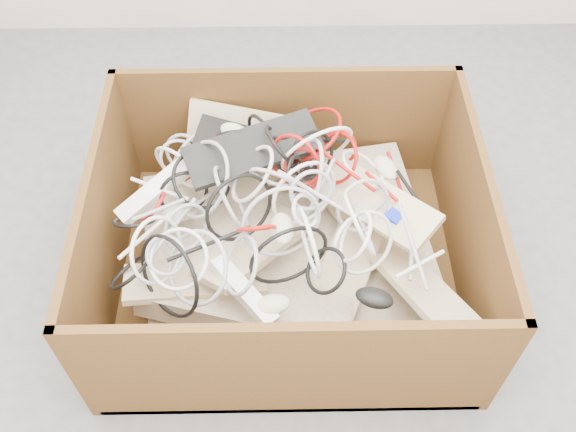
{
  "coord_description": "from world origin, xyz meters",
  "views": [
    {
      "loc": [
        -0.07,
        -1.14,
        1.85
      ],
      "look_at": [
        -0.06,
        0.09,
        0.3
      ],
      "focal_mm": 40.0,
      "sensor_mm": 36.0,
      "label": 1
    }
  ],
  "objects_px": {
    "cardboard_box": "(283,253)",
    "power_strip_left": "(159,188)",
    "vga_plug": "(394,216)",
    "power_strip_right": "(244,291)"
  },
  "relations": [
    {
      "from": "cardboard_box",
      "to": "power_strip_left",
      "type": "bearing_deg",
      "value": 167.33
    },
    {
      "from": "cardboard_box",
      "to": "vga_plug",
      "type": "bearing_deg",
      "value": -6.47
    },
    {
      "from": "power_strip_left",
      "to": "vga_plug",
      "type": "height_order",
      "value": "power_strip_left"
    },
    {
      "from": "cardboard_box",
      "to": "power_strip_right",
      "type": "bearing_deg",
      "value": -112.95
    },
    {
      "from": "power_strip_right",
      "to": "vga_plug",
      "type": "xyz_separation_m",
      "value": [
        0.44,
        0.23,
        0.04
      ]
    },
    {
      "from": "cardboard_box",
      "to": "power_strip_left",
      "type": "height_order",
      "value": "cardboard_box"
    },
    {
      "from": "power_strip_right",
      "to": "vga_plug",
      "type": "distance_m",
      "value": 0.5
    },
    {
      "from": "power_strip_left",
      "to": "power_strip_right",
      "type": "xyz_separation_m",
      "value": [
        0.27,
        -0.35,
        -0.04
      ]
    },
    {
      "from": "vga_plug",
      "to": "power_strip_right",
      "type": "bearing_deg",
      "value": -111.67
    },
    {
      "from": "power_strip_left",
      "to": "vga_plug",
      "type": "xyz_separation_m",
      "value": [
        0.71,
        -0.12,
        -0.0
      ]
    }
  ]
}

